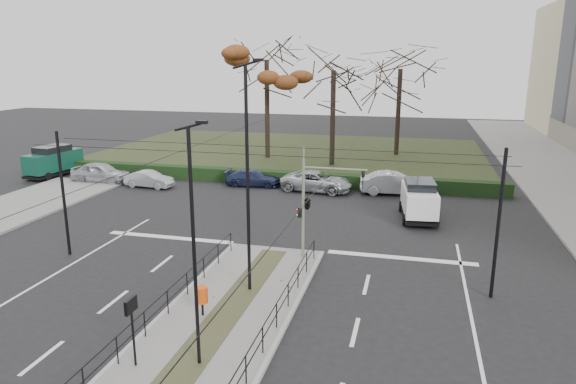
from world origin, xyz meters
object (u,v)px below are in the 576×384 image
at_px(traffic_light, 309,201).
at_px(bare_tree_near, 334,78).
at_px(streetlamp_median_far, 248,178).
at_px(parked_car_first, 101,172).
at_px(streetlamp_median_near, 194,247).
at_px(parked_car_second, 149,179).
at_px(parked_car_fourth, 317,181).
at_px(white_van, 419,199).
at_px(rust_tree, 267,60).
at_px(litter_bin, 202,295).
at_px(green_van, 53,160).
at_px(parked_car_fifth, 394,183).
at_px(parked_car_third, 253,178).
at_px(info_panel, 131,313).
at_px(bare_tree_center, 400,75).

height_order(traffic_light, bare_tree_near, bare_tree_near).
relative_size(streetlamp_median_far, parked_car_first, 1.98).
xyz_separation_m(streetlamp_median_near, parked_car_second, (-12.94, 20.54, -3.30)).
bearing_deg(parked_car_second, parked_car_fourth, -77.24).
bearing_deg(bare_tree_near, parked_car_first, -146.33).
bearing_deg(white_van, rust_tree, 130.50).
bearing_deg(traffic_light, streetlamp_median_near, -98.63).
distance_m(litter_bin, white_van, 16.30).
xyz_separation_m(litter_bin, white_van, (7.53, 14.45, 0.29)).
height_order(green_van, rust_tree, rust_tree).
height_order(litter_bin, parked_car_second, litter_bin).
distance_m(parked_car_second, green_van, 9.56).
height_order(streetlamp_median_near, green_van, streetlamp_median_near).
xyz_separation_m(bare_tree_near, parked_car_fifth, (5.88, -9.00, -6.92)).
xyz_separation_m(litter_bin, streetlamp_median_near, (1.13, -2.87, 2.98)).
xyz_separation_m(parked_car_second, rust_tree, (5.22, 13.31, 8.57)).
distance_m(green_van, rust_tree, 20.31).
height_order(streetlamp_median_near, parked_car_fifth, streetlamp_median_near).
distance_m(litter_bin, green_van, 28.66).
distance_m(parked_car_fourth, parked_car_fifth, 5.45).
bearing_deg(parked_car_third, rust_tree, 5.15).
relative_size(streetlamp_median_near, streetlamp_median_far, 0.82).
xyz_separation_m(streetlamp_median_far, parked_car_third, (-5.50, 17.50, -4.13)).
distance_m(streetlamp_median_near, parked_car_fourth, 22.66).
bearing_deg(parked_car_fifth, streetlamp_median_far, 158.06).
bearing_deg(parked_car_first, info_panel, -143.86).
bearing_deg(parked_car_fifth, bare_tree_center, -4.55).
distance_m(info_panel, bare_tree_near, 32.95).
bearing_deg(rust_tree, traffic_light, -69.52).
height_order(parked_car_first, rust_tree, rust_tree).
height_order(parked_car_fourth, green_van, green_van).
distance_m(streetlamp_median_far, rust_tree, 29.82).
height_order(info_panel, parked_car_fourth, info_panel).
bearing_deg(info_panel, parked_car_third, 99.18).
xyz_separation_m(streetlamp_median_near, parked_car_fourth, (-0.71, 22.42, -3.19)).
relative_size(streetlamp_median_near, white_van, 1.65).
bearing_deg(streetlamp_median_near, streetlamp_median_far, 91.46).
distance_m(streetlamp_median_far, white_van, 14.09).
distance_m(litter_bin, parked_car_first, 24.38).
xyz_separation_m(parked_car_fourth, bare_tree_center, (4.91, 16.06, 7.04)).
bearing_deg(green_van, parked_car_first, -12.15).
xyz_separation_m(traffic_light, parked_car_first, (-18.77, 11.71, -2.07)).
distance_m(parked_car_first, parked_car_fourth, 16.69).
bearing_deg(bare_tree_near, parked_car_second, -136.12).
height_order(streetlamp_median_near, parked_car_fourth, streetlamp_median_near).
relative_size(parked_car_first, white_van, 1.02).
xyz_separation_m(traffic_light, streetlamp_median_near, (-1.42, -9.38, 1.05)).
bearing_deg(parked_car_fourth, bare_tree_center, -10.20).
xyz_separation_m(bare_tree_center, bare_tree_near, (-5.36, -6.62, -0.05)).
bearing_deg(bare_tree_center, streetlamp_median_far, -97.45).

